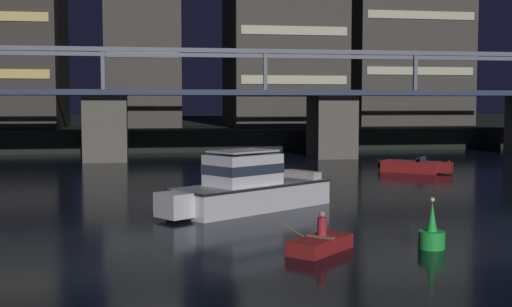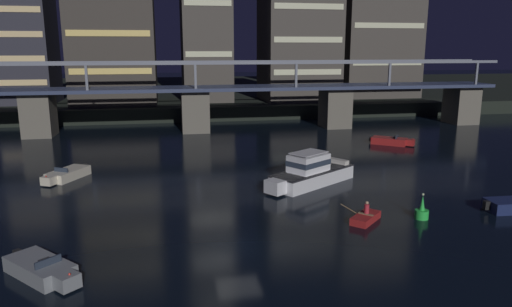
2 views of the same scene
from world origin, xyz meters
name	(u,v)px [view 2 (image 2 of 2)]	position (x,y,z in m)	size (l,w,h in m)	color
ground_plane	(238,247)	(0.00, 0.00, 0.00)	(400.00, 400.00, 0.00)	black
far_riverbank	(183,92)	(0.00, 87.44, 1.10)	(240.00, 80.00, 2.20)	black
river_bridge	(195,102)	(0.00, 39.43, 4.03)	(85.33, 6.40, 9.38)	#605B51
tower_west_low	(26,46)	(-25.75, 59.55, 11.47)	(8.28, 9.88, 18.83)	#282833
tower_west_tall	(112,16)	(-11.71, 56.19, 16.09)	(12.97, 13.37, 28.09)	#38332D
tower_east_tall	(299,24)	(18.80, 55.90, 15.06)	(12.23, 12.16, 26.03)	#423D38
tower_east_low	(377,8)	(34.71, 59.94, 18.19)	(13.98, 10.95, 32.29)	#423D38
cabin_cruiser_near_left	(310,172)	(7.76, 11.56, 1.05)	(8.72, 6.82, 2.79)	silver
speedboat_near_center	(67,174)	(-12.44, 17.02, 0.41)	(3.50, 4.90, 1.16)	beige
speedboat_near_right	(42,269)	(-10.04, -1.81, 0.41)	(4.28, 4.49, 1.16)	gray
speedboat_mid_left	(391,141)	(21.99, 25.97, 0.41)	(4.65, 4.05, 1.16)	maroon
channel_buoy	(422,212)	(12.67, 2.38, 0.48)	(0.90, 0.90, 1.76)	green
dinghy_with_paddler	(366,217)	(8.80, 2.56, 0.28)	(2.63, 2.62, 1.36)	maroon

